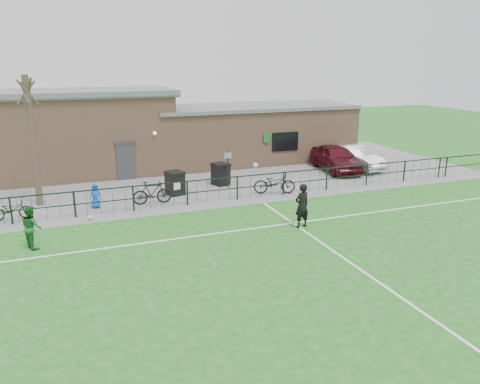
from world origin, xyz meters
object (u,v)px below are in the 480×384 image
object	(u,v)px
bicycle_d	(152,193)
ball_ground	(90,218)
wheelie_bin_right	(221,175)
wheelie_bin_left	(175,184)
outfield_player	(32,227)
car_maroon	(336,158)
spectator_child	(95,196)
sign_post	(228,169)
bicycle_e	(274,183)
bicycle_c	(11,210)
car_silver	(354,157)
bare_tree	(33,142)

from	to	relation	value
bicycle_d	ball_ground	world-z (taller)	bicycle_d
wheelie_bin_right	ball_ground	bearing A→B (deg)	-172.03
wheelie_bin_left	bicycle_d	distance (m)	1.84
bicycle_d	outfield_player	distance (m)	6.30
car_maroon	bicycle_d	world-z (taller)	car_maroon
bicycle_d	spectator_child	bearing A→B (deg)	86.79
wheelie_bin_right	spectator_child	distance (m)	6.97
sign_post	bicycle_e	xyz separation A→B (m)	(1.84, -1.92, -0.45)
bicycle_c	wheelie_bin_right	bearing A→B (deg)	-76.97
bicycle_e	outfield_player	bearing A→B (deg)	126.12
car_maroon	bicycle_d	bearing A→B (deg)	-158.81
car_silver	outfield_player	size ratio (longest dim) A/B	2.74
car_silver	wheelie_bin_left	bearing A→B (deg)	179.23
wheelie_bin_right	sign_post	distance (m)	0.85
car_maroon	spectator_child	xyz separation A→B (m)	(-14.40, -2.58, -0.22)
car_silver	ball_ground	world-z (taller)	car_silver
sign_post	outfield_player	distance (m)	10.74
bicycle_d	bicycle_e	distance (m)	6.18
bicycle_d	ball_ground	size ratio (longest dim) A/B	7.48
car_silver	wheelie_bin_right	bearing A→B (deg)	175.75
sign_post	outfield_player	world-z (taller)	sign_post
bare_tree	bicycle_c	distance (m)	3.31
bicycle_c	outfield_player	xyz separation A→B (m)	(0.98, -3.63, 0.33)
wheelie_bin_right	car_silver	xyz separation A→B (m)	(9.07, 0.82, 0.16)
outfield_player	car_maroon	bearing A→B (deg)	-91.80
car_maroon	bicycle_c	distance (m)	18.14
car_maroon	bicycle_c	xyz separation A→B (m)	(-17.88, -3.01, -0.35)
car_maroon	spectator_child	distance (m)	14.63
bicycle_c	outfield_player	bearing A→B (deg)	-164.63
bare_tree	bicycle_d	distance (m)	5.81
sign_post	ball_ground	size ratio (longest dim) A/B	8.15
bicycle_d	outfield_player	world-z (taller)	outfield_player
sign_post	bicycle_d	world-z (taller)	sign_post
wheelie_bin_right	car_silver	bearing A→B (deg)	-13.54
sign_post	bicycle_c	world-z (taller)	sign_post
bare_tree	wheelie_bin_left	distance (m)	6.84
wheelie_bin_left	outfield_player	size ratio (longest dim) A/B	0.70
sign_post	spectator_child	size ratio (longest dim) A/B	1.74
car_maroon	car_silver	size ratio (longest dim) A/B	1.06
wheelie_bin_left	bare_tree	bearing A→B (deg)	157.90
car_maroon	spectator_child	world-z (taller)	car_maroon
bare_tree	car_silver	distance (m)	18.39
bicycle_d	car_maroon	bearing A→B (deg)	-72.78
bare_tree	car_maroon	xyz separation A→B (m)	(16.83, 1.16, -2.19)
bare_tree	wheelie_bin_left	world-z (taller)	bare_tree
sign_post	car_maroon	xyz separation A→B (m)	(7.52, 1.40, -0.21)
car_maroon	bicycle_d	distance (m)	12.20
wheelie_bin_left	car_maroon	xyz separation A→B (m)	(10.46, 1.68, 0.24)
bare_tree	wheelie_bin_left	xyz separation A→B (m)	(6.38, -0.53, -2.42)
car_silver	bicycle_d	world-z (taller)	car_silver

